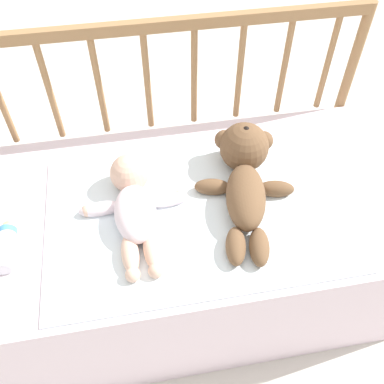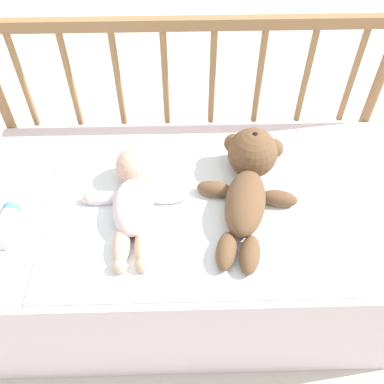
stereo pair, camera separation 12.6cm
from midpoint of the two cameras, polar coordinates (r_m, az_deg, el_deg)
name	(u,v)px [view 2 (the right image)]	position (r m, az deg, el deg)	size (l,w,h in m)	color
ground_plane	(192,279)	(1.71, 2.13, -11.71)	(12.00, 12.00, 0.00)	silver
crib_mattress	(192,245)	(1.51, 2.39, -7.21)	(1.34, 0.72, 0.48)	silver
crib_rail	(189,90)	(1.50, 2.04, 13.39)	(1.34, 0.04, 0.87)	#997047
blanket	(194,213)	(1.28, 3.10, -2.98)	(0.88, 0.58, 0.01)	white
teddy_bear	(249,178)	(1.31, 10.32, 1.67)	(0.31, 0.49, 0.16)	brown
baby	(134,197)	(1.27, -4.97, -0.87)	(0.33, 0.41, 0.12)	white
baby_bottle	(7,222)	(1.32, -20.95, -3.96)	(0.05, 0.16, 0.05)	white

